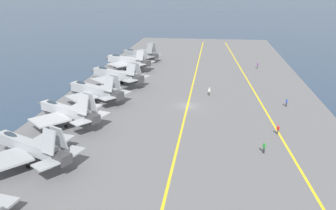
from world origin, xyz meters
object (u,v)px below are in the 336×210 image
parked_jet_second (29,146)px  crew_blue_vest (287,102)px  parked_jet_fifth (115,74)px  parked_jet_seventh (139,54)px  crew_red_vest (278,129)px  parked_jet_third (67,111)px  crew_purple_vest (258,65)px  parked_jet_fourth (94,90)px  crew_white_vest (209,91)px  crew_green_vest (264,147)px  parked_jet_sixth (127,60)px

parked_jet_second → crew_blue_vest: 49.16m
parked_jet_fifth → parked_jet_seventh: (29.40, 0.24, -0.35)m
parked_jet_seventh → crew_red_vest: bearing=-148.0°
parked_jet_second → parked_jet_fifth: bearing=-0.8°
parked_jet_third → crew_purple_vest: size_ratio=8.67×
parked_jet_fifth → parked_jet_fourth: bearing=175.1°
parked_jet_second → crew_white_vest: bearing=-33.9°
parked_jet_third → parked_jet_fourth: (14.00, -0.07, -0.28)m
parked_jet_fifth → crew_green_vest: 46.30m
parked_jet_fourth → parked_jet_sixth: bearing=0.2°
parked_jet_third → crew_red_vest: (0.48, -35.84, -1.67)m
parked_jet_fourth → parked_jet_sixth: size_ratio=0.96×
parked_jet_sixth → crew_red_vest: parked_jet_sixth is taller
crew_red_vest → parked_jet_fourth: bearing=69.3°
parked_jet_sixth → crew_green_vest: bearing=-146.8°
parked_jet_second → parked_jet_fifth: size_ratio=0.92×
crew_white_vest → crew_purple_vest: bearing=-24.9°
parked_jet_fourth → crew_white_vest: parked_jet_fourth is taller
parked_jet_seventh → parked_jet_fifth: bearing=-179.5°
parked_jet_third → parked_jet_seventh: (56.39, -0.94, -0.34)m
parked_jet_second → parked_jet_fourth: bearing=1.1°
parked_jet_second → crew_purple_vest: bearing=-30.0°
crew_red_vest → crew_green_vest: crew_green_vest is taller
parked_jet_third → parked_jet_seventh: size_ratio=1.02×
parked_jet_fourth → crew_green_vest: (-20.84, -32.67, -1.36)m
parked_jet_sixth → crew_red_vest: 55.83m
parked_jet_fourth → crew_blue_vest: size_ratio=9.41×
parked_jet_fourth → crew_blue_vest: 39.81m
parked_jet_sixth → crew_white_vest: (-22.37, -24.23, -1.75)m
parked_jet_fourth → parked_jet_sixth: 29.25m
crew_white_vest → crew_red_vest: bearing=-150.3°
crew_purple_vest → crew_blue_vest: 34.89m
parked_jet_sixth → crew_white_vest: 33.03m
parked_jet_seventh → crew_blue_vest: parked_jet_seventh is taller
crew_red_vest → crew_blue_vest: 15.34m
crew_white_vest → crew_purple_vest: (29.24, -13.54, -0.04)m
crew_purple_vest → parked_jet_second: bearing=150.0°
parked_jet_third → crew_blue_vest: bearing=-69.0°
parked_jet_third → parked_jet_fourth: bearing=-0.3°
parked_jet_fifth → crew_white_vest: 23.90m
parked_jet_fourth → crew_green_vest: 38.77m
parked_jet_fourth → parked_jet_sixth: parked_jet_sixth is taller
parked_jet_seventh → crew_white_vest: size_ratio=8.16×
crew_purple_vest → crew_green_vest: crew_purple_vest is taller
parked_jet_second → parked_jet_sixth: (57.55, 0.62, 0.16)m
parked_jet_seventh → crew_purple_vest: size_ratio=8.46×
crew_green_vest → parked_jet_third: bearing=78.2°
parked_jet_sixth → crew_blue_vest: (-27.96, -39.84, -1.84)m
parked_jet_second → parked_jet_third: bearing=2.4°
parked_jet_second → parked_jet_sixth: parked_jet_second is taller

